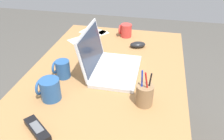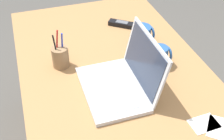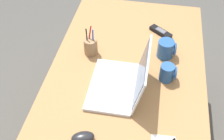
% 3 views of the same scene
% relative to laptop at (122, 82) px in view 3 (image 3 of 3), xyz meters
% --- Properties ---
extents(desk, '(1.43, 0.83, 0.70)m').
position_rel_laptop_xyz_m(desk, '(-0.10, 0.01, -0.40)').
color(desk, '#9E7042').
rests_on(desk, ground).
extents(laptop, '(0.34, 0.28, 0.23)m').
position_rel_laptop_xyz_m(laptop, '(0.00, 0.00, 0.00)').
color(laptop, silver).
rests_on(laptop, desk).
extents(computer_mouse, '(0.09, 0.11, 0.04)m').
position_rel_laptop_xyz_m(computer_mouse, '(0.32, -0.12, -0.03)').
color(computer_mouse, black).
rests_on(computer_mouse, desk).
extents(coffee_mug_tall, '(0.09, 0.10, 0.10)m').
position_rel_laptop_xyz_m(coffee_mug_tall, '(-0.28, 0.21, 0.00)').
color(coffee_mug_tall, '#26518C').
rests_on(coffee_mug_tall, desk).
extents(coffee_mug_spare, '(0.07, 0.08, 0.09)m').
position_rel_laptop_xyz_m(coffee_mug_spare, '(-0.10, 0.22, 0.00)').
color(coffee_mug_spare, '#26518C').
rests_on(coffee_mug_spare, desk).
extents(cordless_phone, '(0.13, 0.14, 0.03)m').
position_rel_laptop_xyz_m(cordless_phone, '(-0.48, 0.17, -0.03)').
color(cordless_phone, black).
rests_on(cordless_phone, desk).
extents(pen_holder, '(0.08, 0.08, 0.18)m').
position_rel_laptop_xyz_m(pen_holder, '(-0.23, -0.21, 0.00)').
color(pen_holder, olive).
rests_on(pen_holder, desk).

